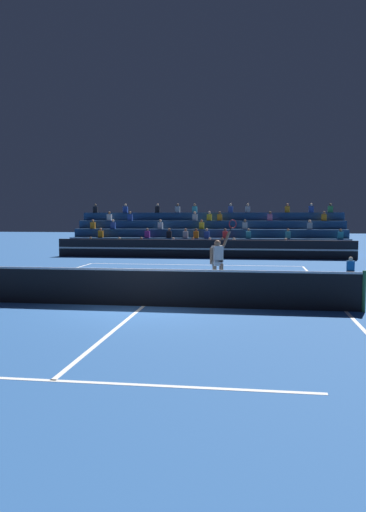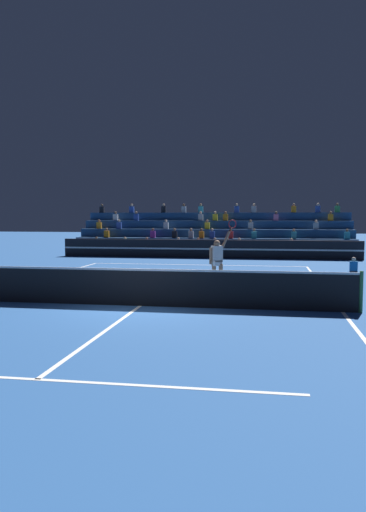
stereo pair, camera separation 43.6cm
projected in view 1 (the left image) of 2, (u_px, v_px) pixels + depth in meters
The scene contains 8 objects.
ground_plane at pixel (144, 306), 14.03m from camera, with size 120.00×120.00×0.00m, color #285699.
court_lines at pixel (144, 306), 14.03m from camera, with size 11.10×23.90×0.01m.
tennis_net at pixel (144, 287), 13.99m from camera, with size 12.00×0.10×1.10m.
sponsor_banner_wall at pixel (202, 249), 29.97m from camera, with size 18.00×0.26×1.10m.
bleacher_stand at pixel (208, 238), 33.69m from camera, with size 18.02×4.75×3.38m.
ball_kid_courtside at pixel (350, 269), 20.68m from camera, with size 0.30×0.36×0.84m.
tennis_player at pixel (218, 261), 17.02m from camera, with size 0.92×0.64×2.46m.
tennis_ball at pixel (99, 270), 23.07m from camera, with size 0.07×0.07×0.07m, color #C6DB33.
Camera 1 is at (3.05, -13.58, 2.54)m, focal length 35.00 mm.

